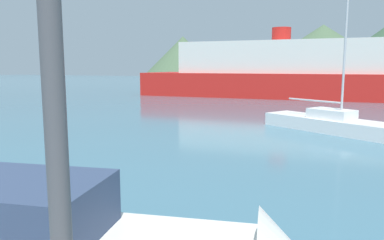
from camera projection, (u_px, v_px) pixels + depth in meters
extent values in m
cylinder|color=#4C4C51|center=(60.00, 216.00, 2.05)|extent=(0.12, 0.12, 4.04)
cube|color=#334260|center=(27.00, 208.00, 6.11)|extent=(2.75, 2.29, 0.92)
cube|color=white|center=(331.00, 125.00, 20.68)|extent=(7.69, 5.88, 0.73)
cube|color=white|center=(331.00, 114.00, 20.59)|extent=(2.74, 2.45, 0.51)
cylinder|color=#BCBCC1|center=(346.00, 35.00, 19.53)|extent=(0.12, 0.12, 8.90)
cylinder|color=#BCBCC1|center=(314.00, 101.00, 21.43)|extent=(3.03, 1.96, 0.10)
cube|color=red|center=(280.00, 85.00, 44.04)|extent=(32.54, 8.81, 2.77)
cube|color=silver|center=(281.00, 57.00, 43.59)|extent=(22.78, 7.47, 3.62)
cylinder|color=red|center=(281.00, 35.00, 43.21)|extent=(2.17, 2.17, 1.60)
cone|color=#4C6647|center=(183.00, 57.00, 110.77)|extent=(25.00, 25.00, 12.30)
cone|color=#4C6647|center=(322.00, 52.00, 107.83)|extent=(46.85, 46.85, 15.36)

